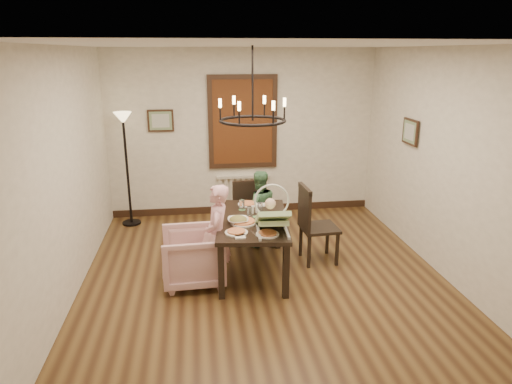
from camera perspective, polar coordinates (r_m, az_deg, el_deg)
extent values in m
cube|color=brown|center=(5.87, 1.04, -10.57)|extent=(4.50, 5.00, 0.01)
cube|color=white|center=(5.20, 1.21, 17.91)|extent=(4.50, 5.00, 0.01)
cube|color=silver|center=(7.79, -1.69, 7.30)|extent=(4.50, 0.01, 2.80)
cube|color=silver|center=(5.50, -22.73, 1.80)|extent=(0.01, 5.00, 2.80)
cube|color=silver|center=(6.12, 22.48, 3.27)|extent=(0.01, 5.00, 2.80)
cube|color=black|center=(5.76, -0.40, -3.58)|extent=(1.03, 1.61, 0.05)
cube|color=black|center=(5.27, -4.38, -9.95)|extent=(0.07, 0.07, 0.67)
cube|color=black|center=(6.56, -3.70, -4.35)|extent=(0.07, 0.07, 0.67)
cube|color=black|center=(5.28, 3.77, -9.89)|extent=(0.07, 0.07, 0.67)
cube|color=black|center=(6.56, 2.77, -4.31)|extent=(0.07, 0.07, 0.67)
imported|color=#D7A5A9|center=(5.66, -7.91, -8.00)|extent=(0.78, 0.76, 0.68)
imported|color=pink|center=(5.53, -4.83, -6.46)|extent=(0.31, 0.42, 1.04)
imported|color=#487A52|center=(6.60, 0.35, -2.90)|extent=(0.49, 0.40, 0.94)
imported|color=white|center=(5.59, -2.25, -3.56)|extent=(0.31, 0.31, 0.08)
cylinder|color=tan|center=(5.59, -1.59, -3.76)|extent=(0.32, 0.32, 0.04)
cylinder|color=silver|center=(5.81, -0.84, -2.48)|extent=(0.06, 0.06, 0.13)
cube|color=brown|center=(7.72, -1.67, 8.72)|extent=(1.00, 0.03, 1.40)
cube|color=black|center=(7.70, -11.83, 8.72)|extent=(0.42, 0.03, 0.36)
cube|color=black|center=(6.83, 18.73, 7.14)|extent=(0.03, 0.42, 0.36)
torus|color=black|center=(5.45, -0.43, 8.91)|extent=(0.80, 0.80, 0.04)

